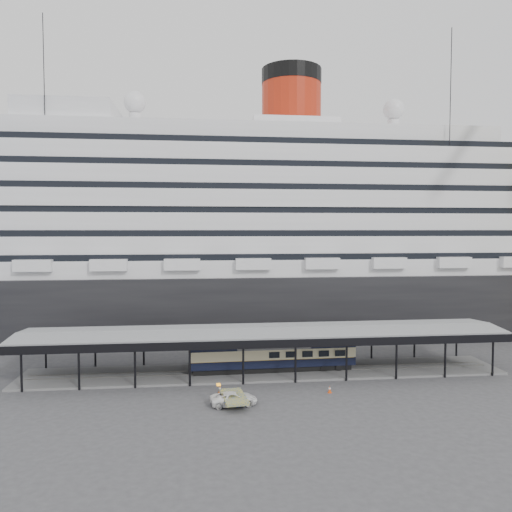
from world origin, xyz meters
name	(u,v)px	position (x,y,z in m)	size (l,w,h in m)	color
ground	(271,386)	(0.00, 0.00, 0.00)	(200.00, 200.00, 0.00)	#3B3B3E
cruise_ship	(245,221)	(0.05, 32.00, 18.35)	(130.00, 30.00, 43.90)	black
platform_canopy	(265,353)	(0.00, 5.00, 2.36)	(56.00, 9.18, 5.30)	slate
port_truck	(234,399)	(-4.34, -5.42, 0.63)	(2.08, 4.52, 1.26)	white
pullman_carriage	(273,353)	(0.95, 5.00, 2.35)	(19.57, 3.08, 19.15)	black
traffic_cone_left	(220,389)	(-5.52, -1.72, 0.38)	(0.42, 0.42, 0.77)	orange
traffic_cone_mid	(231,395)	(-4.49, -3.66, 0.40)	(0.51, 0.51, 0.80)	#EE360D
traffic_cone_right	(330,389)	(5.75, -2.91, 0.37)	(0.49, 0.49, 0.75)	#D9440C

